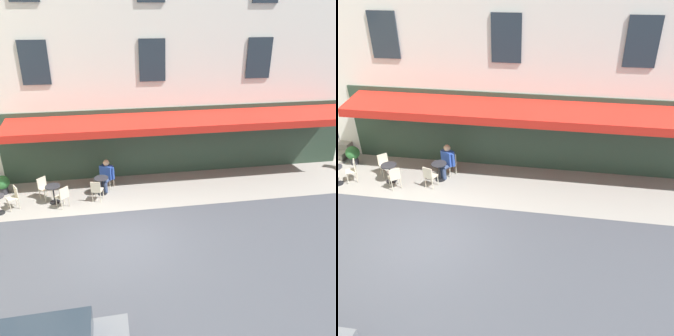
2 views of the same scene
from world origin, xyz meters
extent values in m
plane|color=#42444C|center=(0.00, 0.00, 0.00)|extent=(70.00, 70.00, 0.00)
cube|color=gray|center=(-3.25, -3.40, 0.00)|extent=(20.50, 3.20, 0.01)
cube|color=#2D4233|center=(-3.00, -4.97, 1.60)|extent=(16.00, 0.06, 3.20)
cube|color=red|center=(-3.00, -4.15, 2.85)|extent=(15.00, 1.70, 0.36)
cube|color=red|center=(-3.00, -3.32, 2.62)|extent=(15.00, 0.04, 0.28)
cube|color=#232D38|center=(-6.33, -4.96, 5.20)|extent=(1.10, 0.06, 1.70)
cube|color=#232D38|center=(-1.67, -4.96, 5.20)|extent=(1.10, 0.06, 1.70)
cube|color=#232D38|center=(3.00, -4.96, 5.20)|extent=(1.10, 0.06, 1.70)
cylinder|color=black|center=(2.64, -2.94, 0.01)|extent=(0.40, 0.40, 0.03)
cylinder|color=black|center=(2.64, -2.94, 0.36)|extent=(0.06, 0.06, 0.72)
cylinder|color=#2D2D33|center=(2.64, -2.94, 0.73)|extent=(0.60, 0.60, 0.03)
cylinder|color=beige|center=(2.26, -2.78, 0.23)|extent=(0.03, 0.03, 0.45)
cylinder|color=beige|center=(2.51, -2.55, 0.23)|extent=(0.03, 0.03, 0.45)
cylinder|color=beige|center=(2.03, -2.53, 0.23)|extent=(0.03, 0.03, 0.45)
cylinder|color=beige|center=(2.28, -2.30, 0.23)|extent=(0.03, 0.03, 0.45)
cube|color=beige|center=(2.27, -2.54, 0.47)|extent=(0.57, 0.57, 0.04)
cube|color=beige|center=(2.15, -2.41, 0.70)|extent=(0.32, 0.30, 0.42)
cylinder|color=beige|center=(3.03, -3.09, 0.23)|extent=(0.03, 0.03, 0.45)
cylinder|color=beige|center=(2.79, -3.33, 0.23)|extent=(0.03, 0.03, 0.45)
cylinder|color=beige|center=(3.27, -3.34, 0.23)|extent=(0.03, 0.03, 0.45)
cylinder|color=beige|center=(3.03, -3.58, 0.23)|extent=(0.03, 0.03, 0.45)
cube|color=beige|center=(3.03, -3.34, 0.47)|extent=(0.57, 0.57, 0.04)
cube|color=beige|center=(3.15, -3.46, 0.70)|extent=(0.31, 0.31, 0.42)
cylinder|color=black|center=(0.75, -3.38, 0.01)|extent=(0.40, 0.40, 0.03)
cylinder|color=black|center=(0.75, -3.38, 0.36)|extent=(0.06, 0.06, 0.72)
cylinder|color=#2D2D33|center=(0.75, -3.38, 0.73)|extent=(0.60, 0.60, 0.03)
cylinder|color=beige|center=(0.70, -2.96, 0.23)|extent=(0.03, 0.03, 0.45)
cylinder|color=beige|center=(1.03, -3.06, 0.23)|extent=(0.03, 0.03, 0.45)
cylinder|color=beige|center=(0.80, -2.64, 0.23)|extent=(0.03, 0.03, 0.45)
cylinder|color=beige|center=(1.13, -2.74, 0.23)|extent=(0.03, 0.03, 0.45)
cube|color=beige|center=(0.91, -2.85, 0.47)|extent=(0.50, 0.50, 0.04)
cube|color=beige|center=(0.97, -2.68, 0.70)|extent=(0.39, 0.16, 0.42)
cylinder|color=beige|center=(0.72, -3.79, 0.23)|extent=(0.03, 0.03, 0.45)
cylinder|color=beige|center=(0.42, -3.62, 0.23)|extent=(0.03, 0.03, 0.45)
cylinder|color=beige|center=(0.55, -4.09, 0.23)|extent=(0.03, 0.03, 0.45)
cylinder|color=beige|center=(0.25, -3.92, 0.23)|extent=(0.03, 0.03, 0.45)
cube|color=beige|center=(0.49, -3.86, 0.47)|extent=(0.54, 0.54, 0.04)
cube|color=beige|center=(0.40, -4.01, 0.70)|extent=(0.37, 0.23, 0.42)
cylinder|color=black|center=(4.63, -2.43, 0.01)|extent=(0.40, 0.40, 0.03)
cylinder|color=beige|center=(4.39, -2.77, 0.23)|extent=(0.03, 0.03, 0.45)
cylinder|color=beige|center=(4.21, -2.48, 0.23)|extent=(0.03, 0.03, 0.45)
cylinder|color=beige|center=(4.09, -2.95, 0.23)|extent=(0.03, 0.03, 0.45)
cylinder|color=beige|center=(3.92, -2.65, 0.23)|extent=(0.03, 0.03, 0.45)
cube|color=beige|center=(4.15, -2.71, 0.47)|extent=(0.55, 0.55, 0.04)
cube|color=beige|center=(4.00, -2.80, 0.70)|extent=(0.24, 0.37, 0.42)
cylinder|color=navy|center=(0.77, -3.54, 0.23)|extent=(0.16, 0.16, 0.47)
cylinder|color=navy|center=(0.69, -3.70, 0.49)|extent=(0.32, 0.39, 0.17)
cylinder|color=navy|center=(0.60, -3.44, 0.23)|extent=(0.16, 0.16, 0.47)
cylinder|color=navy|center=(0.52, -3.60, 0.49)|extent=(0.32, 0.39, 0.17)
cube|color=#28479E|center=(0.51, -3.80, 0.79)|extent=(0.58, 0.49, 0.61)
sphere|color=tan|center=(0.51, -3.80, 1.23)|extent=(0.27, 0.27, 0.27)
cylinder|color=#28479E|center=(0.78, -3.95, 0.78)|extent=(0.11, 0.11, 0.54)
cylinder|color=#28479E|center=(0.25, -3.66, 0.78)|extent=(0.11, 0.11, 0.54)
cylinder|color=#2D2D33|center=(4.86, -4.06, 0.14)|extent=(0.34, 0.34, 0.28)
sphere|color=#2D6B33|center=(4.86, -4.06, 0.53)|extent=(0.58, 0.58, 0.58)
camera|label=1|loc=(0.05, 9.49, 6.99)|focal=36.12mm
camera|label=2|loc=(-3.73, 7.90, 7.28)|focal=37.04mm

